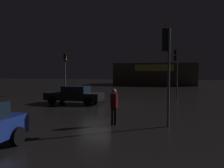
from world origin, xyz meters
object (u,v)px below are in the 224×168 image
object	(u,v)px
car_far	(75,95)
pedestrian	(114,104)
traffic_signal_cross_left	(176,61)
store_building	(155,74)
traffic_signal_opposite	(65,65)
traffic_signal_main	(167,52)

from	to	relation	value
car_far	pedestrian	world-z (taller)	pedestrian
pedestrian	traffic_signal_cross_left	bearing A→B (deg)	73.62
store_building	traffic_signal_cross_left	bearing A→B (deg)	-83.58
traffic_signal_opposite	car_far	bearing A→B (deg)	-60.52
traffic_signal_cross_left	pedestrian	world-z (taller)	traffic_signal_cross_left
traffic_signal_cross_left	pedestrian	xyz separation A→B (m)	(-3.42, -11.64, -2.51)
traffic_signal_main	traffic_signal_cross_left	distance (m)	11.39
store_building	car_far	bearing A→B (deg)	-99.87
traffic_signal_opposite	car_far	world-z (taller)	traffic_signal_opposite
traffic_signal_main	car_far	world-z (taller)	traffic_signal_main
traffic_signal_opposite	car_far	xyz separation A→B (m)	(3.84, -6.79, -2.59)
traffic_signal_cross_left	car_far	xyz separation A→B (m)	(-7.90, -5.40, -2.78)
traffic_signal_opposite	store_building	bearing A→B (deg)	68.53
store_building	car_far	xyz separation A→B (m)	(-5.17, -29.68, -1.39)
traffic_signal_main	traffic_signal_opposite	world-z (taller)	traffic_signal_opposite
traffic_signal_cross_left	pedestrian	bearing A→B (deg)	-106.38
store_building	traffic_signal_cross_left	distance (m)	24.48
store_building	car_far	distance (m)	30.16
traffic_signal_main	store_building	bearing A→B (deg)	92.70
traffic_signal_opposite	pedestrian	size ratio (longest dim) A/B	2.68
traffic_signal_main	traffic_signal_cross_left	size ratio (longest dim) A/B	0.97
store_building	traffic_signal_opposite	size ratio (longest dim) A/B	3.37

